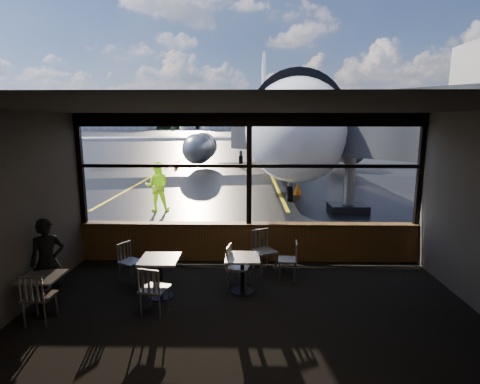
{
  "coord_description": "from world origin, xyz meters",
  "views": [
    {
      "loc": [
        -0.05,
        -8.63,
        3.27
      ],
      "look_at": [
        -0.23,
        1.0,
        1.5
      ],
      "focal_mm": 28.0,
      "sensor_mm": 36.0,
      "label": 1
    }
  ],
  "objects_px": {
    "cafe_table_near": "(242,275)",
    "cafe_table_left": "(44,295)",
    "jet_bridge": "(344,152)",
    "cone_nose": "(297,189)",
    "passenger": "(48,262)",
    "chair_mid_s": "(155,290)",
    "chair_near_w": "(238,267)",
    "chair_left_s": "(40,297)",
    "cafe_table_mid": "(160,278)",
    "chair_mid_w": "(131,262)",
    "cone_wing": "(176,166)",
    "airliner": "(273,92)",
    "ground_crew": "(157,186)",
    "chair_near_n": "(264,252)",
    "chair_near_e": "(288,260)"
  },
  "relations": [
    {
      "from": "chair_mid_w",
      "to": "chair_left_s",
      "type": "height_order",
      "value": "chair_left_s"
    },
    {
      "from": "chair_mid_w",
      "to": "chair_left_s",
      "type": "relative_size",
      "value": 0.91
    },
    {
      "from": "cafe_table_near",
      "to": "cone_nose",
      "type": "relative_size",
      "value": 1.34
    },
    {
      "from": "cafe_table_left",
      "to": "chair_mid_w",
      "type": "height_order",
      "value": "chair_mid_w"
    },
    {
      "from": "chair_near_e",
      "to": "chair_mid_s",
      "type": "relative_size",
      "value": 0.91
    },
    {
      "from": "chair_near_w",
      "to": "chair_near_n",
      "type": "height_order",
      "value": "chair_near_n"
    },
    {
      "from": "ground_crew",
      "to": "cafe_table_mid",
      "type": "bearing_deg",
      "value": 95.58
    },
    {
      "from": "cafe_table_left",
      "to": "chair_near_n",
      "type": "distance_m",
      "value": 4.36
    },
    {
      "from": "ground_crew",
      "to": "chair_near_e",
      "type": "bearing_deg",
      "value": 115.93
    },
    {
      "from": "jet_bridge",
      "to": "passenger",
      "type": "relative_size",
      "value": 6.37
    },
    {
      "from": "airliner",
      "to": "cone_wing",
      "type": "bearing_deg",
      "value": -170.56
    },
    {
      "from": "chair_mid_s",
      "to": "cone_nose",
      "type": "xyz_separation_m",
      "value": [
        3.95,
        11.19,
        -0.18
      ]
    },
    {
      "from": "passenger",
      "to": "chair_left_s",
      "type": "bearing_deg",
      "value": -102.72
    },
    {
      "from": "cafe_table_mid",
      "to": "cone_wing",
      "type": "bearing_deg",
      "value": 99.82
    },
    {
      "from": "jet_bridge",
      "to": "cafe_table_near",
      "type": "distance_m",
      "value": 8.37
    },
    {
      "from": "cafe_table_left",
      "to": "cone_wing",
      "type": "xyz_separation_m",
      "value": [
        -1.6,
        20.75,
        -0.11
      ]
    },
    {
      "from": "chair_mid_s",
      "to": "jet_bridge",
      "type": "bearing_deg",
      "value": 70.6
    },
    {
      "from": "chair_near_w",
      "to": "passenger",
      "type": "height_order",
      "value": "passenger"
    },
    {
      "from": "cafe_table_near",
      "to": "chair_mid_w",
      "type": "relative_size",
      "value": 0.89
    },
    {
      "from": "cafe_table_mid",
      "to": "cone_nose",
      "type": "height_order",
      "value": "cafe_table_mid"
    },
    {
      "from": "airliner",
      "to": "jet_bridge",
      "type": "height_order",
      "value": "airliner"
    },
    {
      "from": "jet_bridge",
      "to": "airliner",
      "type": "bearing_deg",
      "value": 97.49
    },
    {
      "from": "cafe_table_left",
      "to": "chair_near_w",
      "type": "bearing_deg",
      "value": 17.94
    },
    {
      "from": "cafe_table_mid",
      "to": "jet_bridge",
      "type": "bearing_deg",
      "value": 54.78
    },
    {
      "from": "jet_bridge",
      "to": "cone_nose",
      "type": "relative_size",
      "value": 18.63
    },
    {
      "from": "cone_wing",
      "to": "cafe_table_mid",
      "type": "bearing_deg",
      "value": -80.18
    },
    {
      "from": "cafe_table_left",
      "to": "chair_mid_w",
      "type": "bearing_deg",
      "value": 52.29
    },
    {
      "from": "cafe_table_near",
      "to": "cafe_table_left",
      "type": "bearing_deg",
      "value": -165.13
    },
    {
      "from": "cafe_table_near",
      "to": "chair_mid_s",
      "type": "relative_size",
      "value": 0.81
    },
    {
      "from": "cafe_table_mid",
      "to": "chair_mid_w",
      "type": "height_order",
      "value": "chair_mid_w"
    },
    {
      "from": "cafe_table_left",
      "to": "chair_near_e",
      "type": "height_order",
      "value": "chair_near_e"
    },
    {
      "from": "chair_mid_s",
      "to": "ground_crew",
      "type": "bearing_deg",
      "value": 116.29
    },
    {
      "from": "chair_left_s",
      "to": "cone_wing",
      "type": "bearing_deg",
      "value": 96.52
    },
    {
      "from": "cafe_table_left",
      "to": "cone_nose",
      "type": "relative_size",
      "value": 1.28
    },
    {
      "from": "chair_near_e",
      "to": "cone_wing",
      "type": "bearing_deg",
      "value": 23.25
    },
    {
      "from": "cafe_table_near",
      "to": "chair_near_n",
      "type": "relative_size",
      "value": 0.77
    },
    {
      "from": "chair_mid_s",
      "to": "ground_crew",
      "type": "xyz_separation_m",
      "value": [
        -1.81,
        7.88,
        0.48
      ]
    },
    {
      "from": "ground_crew",
      "to": "airliner",
      "type": "bearing_deg",
      "value": -118.57
    },
    {
      "from": "airliner",
      "to": "chair_mid_w",
      "type": "height_order",
      "value": "airliner"
    },
    {
      "from": "chair_left_s",
      "to": "cone_wing",
      "type": "distance_m",
      "value": 21.11
    },
    {
      "from": "cafe_table_near",
      "to": "chair_near_e",
      "type": "relative_size",
      "value": 0.89
    },
    {
      "from": "jet_bridge",
      "to": "chair_mid_s",
      "type": "relative_size",
      "value": 11.26
    },
    {
      "from": "cafe_table_mid",
      "to": "cone_wing",
      "type": "xyz_separation_m",
      "value": [
        -3.48,
        20.08,
        -0.15
      ]
    },
    {
      "from": "jet_bridge",
      "to": "cone_nose",
      "type": "distance_m",
      "value": 3.85
    },
    {
      "from": "ground_crew",
      "to": "cone_wing",
      "type": "xyz_separation_m",
      "value": [
        -1.72,
        12.84,
        -0.69
      ]
    },
    {
      "from": "airliner",
      "to": "cafe_table_left",
      "type": "xyz_separation_m",
      "value": [
        -5.36,
        -21.9,
        -5.17
      ]
    },
    {
      "from": "chair_left_s",
      "to": "chair_mid_w",
      "type": "bearing_deg",
      "value": 61.46
    },
    {
      "from": "chair_near_n",
      "to": "chair_left_s",
      "type": "bearing_deg",
      "value": 2.09
    },
    {
      "from": "jet_bridge",
      "to": "cone_wing",
      "type": "distance_m",
      "value": 15.47
    },
    {
      "from": "cone_nose",
      "to": "chair_near_w",
      "type": "bearing_deg",
      "value": -103.99
    }
  ]
}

